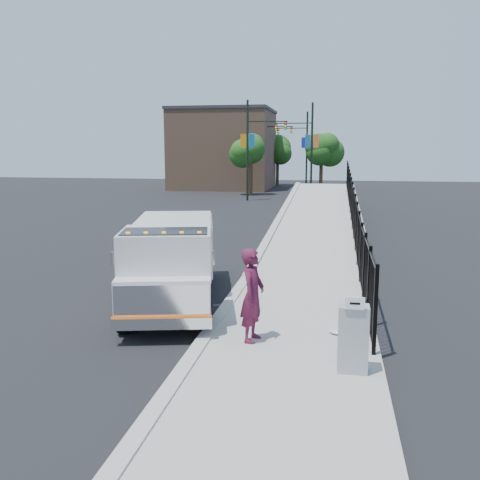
# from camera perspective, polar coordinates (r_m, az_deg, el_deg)

# --- Properties ---
(ground) EXTENTS (120.00, 120.00, 0.00)m
(ground) POSITION_cam_1_polar(r_m,az_deg,el_deg) (13.40, -2.07, -8.45)
(ground) COLOR black
(ground) RESTS_ON ground
(sidewalk) EXTENTS (3.55, 12.00, 0.12)m
(sidewalk) POSITION_cam_1_polar(r_m,az_deg,el_deg) (11.25, 5.57, -11.79)
(sidewalk) COLOR #9E998E
(sidewalk) RESTS_ON ground
(curb) EXTENTS (0.30, 12.00, 0.16)m
(curb) POSITION_cam_1_polar(r_m,az_deg,el_deg) (11.53, -4.19, -11.11)
(curb) COLOR #ADAAA3
(curb) RESTS_ON ground
(ramp) EXTENTS (3.95, 24.06, 3.19)m
(ramp) POSITION_cam_1_polar(r_m,az_deg,el_deg) (28.75, 8.79, 1.26)
(ramp) COLOR #9E998E
(ramp) RESTS_ON ground
(iron_fence) EXTENTS (0.10, 28.00, 1.80)m
(iron_fence) POSITION_cam_1_polar(r_m,az_deg,el_deg) (24.68, 11.93, 1.88)
(iron_fence) COLOR black
(iron_fence) RESTS_ON ground
(truck) EXTENTS (3.65, 7.09, 2.32)m
(truck) POSITION_cam_1_polar(r_m,az_deg,el_deg) (14.58, -7.31, -1.71)
(truck) COLOR black
(truck) RESTS_ON ground
(worker) EXTENTS (0.60, 0.80, 2.00)m
(worker) POSITION_cam_1_polar(r_m,az_deg,el_deg) (11.36, 1.34, -5.90)
(worker) COLOR #54142E
(worker) RESTS_ON sidewalk
(utility_cabinet) EXTENTS (0.55, 0.40, 1.25)m
(utility_cabinet) POSITION_cam_1_polar(r_m,az_deg,el_deg) (10.15, 11.96, -10.25)
(utility_cabinet) COLOR gray
(utility_cabinet) RESTS_ON sidewalk
(arrow_sign) EXTENTS (0.35, 0.04, 0.22)m
(arrow_sign) POSITION_cam_1_polar(r_m,az_deg,el_deg) (9.72, 12.15, -6.61)
(arrow_sign) COLOR white
(arrow_sign) RESTS_ON utility_cabinet
(debris) EXTENTS (0.40, 0.40, 0.10)m
(debris) POSITION_cam_1_polar(r_m,az_deg,el_deg) (12.26, 10.42, -9.51)
(debris) COLOR silver
(debris) RESTS_ON sidewalk
(light_pole_0) EXTENTS (3.77, 0.22, 8.00)m
(light_pole_0) POSITION_cam_1_polar(r_m,az_deg,el_deg) (43.56, 1.21, 9.97)
(light_pole_0) COLOR black
(light_pole_0) RESTS_ON ground
(light_pole_1) EXTENTS (3.78, 0.22, 8.00)m
(light_pole_1) POSITION_cam_1_polar(r_m,az_deg,el_deg) (46.37, 7.28, 9.88)
(light_pole_1) COLOR black
(light_pole_1) RESTS_ON ground
(light_pole_2) EXTENTS (3.77, 0.22, 8.00)m
(light_pole_2) POSITION_cam_1_polar(r_m,az_deg,el_deg) (53.62, 2.51, 9.91)
(light_pole_2) COLOR black
(light_pole_2) RESTS_ON ground
(light_pole_3) EXTENTS (3.78, 0.22, 8.00)m
(light_pole_3) POSITION_cam_1_polar(r_m,az_deg,el_deg) (57.57, 6.84, 9.84)
(light_pole_3) COLOR black
(light_pole_3) RESTS_ON ground
(tree_0) EXTENTS (2.70, 2.70, 5.35)m
(tree_0) POSITION_cam_1_polar(r_m,az_deg,el_deg) (48.34, 1.16, 9.45)
(tree_0) COLOR #382314
(tree_0) RESTS_ON ground
(tree_1) EXTENTS (2.53, 2.53, 5.26)m
(tree_1) POSITION_cam_1_polar(r_m,az_deg,el_deg) (51.86, 8.69, 9.35)
(tree_1) COLOR #382314
(tree_1) RESTS_ON ground
(tree_2) EXTENTS (3.07, 3.07, 5.53)m
(tree_2) POSITION_cam_1_polar(r_m,az_deg,el_deg) (62.04, 4.04, 9.50)
(tree_2) COLOR #382314
(tree_2) RESTS_ON ground
(building) EXTENTS (10.00, 10.00, 8.00)m
(building) POSITION_cam_1_polar(r_m,az_deg,el_deg) (57.64, -1.72, 9.54)
(building) COLOR #8C664C
(building) RESTS_ON ground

